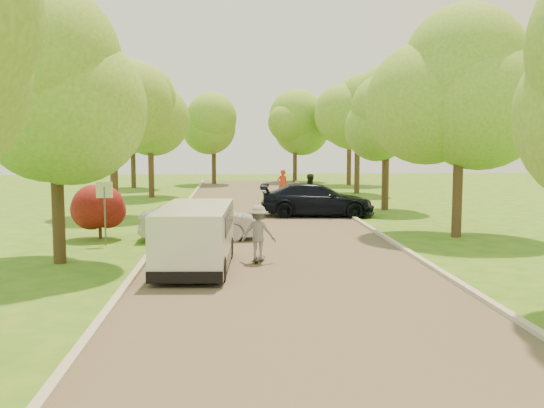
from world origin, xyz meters
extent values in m
plane|color=#2D6818|center=(0.00, 0.00, 0.00)|extent=(100.00, 100.00, 0.00)
cube|color=#4C4438|center=(0.00, 8.00, 0.01)|extent=(8.00, 60.00, 0.01)
cube|color=#B2AD9E|center=(-4.05, 8.00, 0.06)|extent=(0.18, 60.00, 0.12)
cube|color=#B2AD9E|center=(4.05, 8.00, 0.06)|extent=(0.18, 60.00, 0.12)
cylinder|color=#59595E|center=(-5.80, 4.00, 1.00)|extent=(0.06, 0.06, 2.00)
cube|color=white|center=(-5.80, 4.00, 1.90)|extent=(0.55, 0.04, 0.55)
cylinder|color=#382619|center=(-6.30, 5.50, 0.35)|extent=(0.12, 0.12, 0.70)
sphere|color=#590F0F|center=(-6.30, 5.50, 1.10)|extent=(1.70, 1.70, 1.70)
cylinder|color=#382619|center=(-6.50, 1.00, 1.80)|extent=(0.36, 0.36, 3.60)
sphere|color=#588D26|center=(-6.50, 1.00, 4.98)|extent=(4.60, 4.60, 4.60)
sphere|color=#588D26|center=(-5.81, 1.00, 5.67)|extent=(3.45, 3.45, 3.45)
cylinder|color=#382619|center=(-7.00, 12.00, 1.57)|extent=(0.36, 0.36, 3.15)
sphere|color=#588D26|center=(-7.00, 12.00, 4.41)|extent=(4.20, 4.20, 4.20)
sphere|color=#588D26|center=(-6.37, 12.00, 5.04)|extent=(3.15, 3.15, 3.15)
cylinder|color=#382619|center=(-6.60, 22.00, 1.91)|extent=(0.36, 0.36, 3.83)
sphere|color=#588D26|center=(-6.60, 22.00, 5.27)|extent=(4.80, 4.80, 4.80)
sphere|color=#588D26|center=(-5.88, 22.00, 5.99)|extent=(3.60, 3.60, 3.60)
cylinder|color=#382619|center=(6.80, 5.00, 1.91)|extent=(0.36, 0.36, 3.83)
sphere|color=#588D26|center=(6.80, 5.00, 5.33)|extent=(5.00, 5.00, 5.00)
sphere|color=#588D26|center=(7.55, 5.00, 6.08)|extent=(3.75, 3.75, 3.75)
cylinder|color=#382619|center=(6.40, 14.00, 1.69)|extent=(0.36, 0.36, 3.38)
sphere|color=#588D26|center=(6.40, 14.00, 4.70)|extent=(4.40, 4.40, 4.40)
sphere|color=#588D26|center=(7.06, 14.00, 5.36)|extent=(3.30, 3.30, 3.30)
cylinder|color=#382619|center=(7.00, 24.00, 2.02)|extent=(0.36, 0.36, 4.05)
sphere|color=#588D26|center=(7.00, 24.00, 5.61)|extent=(5.20, 5.20, 5.20)
sphere|color=#588D26|center=(7.78, 24.00, 6.39)|extent=(3.90, 3.90, 3.90)
cylinder|color=#382619|center=(-9.00, 30.00, 1.80)|extent=(0.36, 0.36, 3.60)
sphere|color=#588D26|center=(-9.00, 30.00, 5.10)|extent=(5.00, 5.00, 5.00)
sphere|color=#588D26|center=(-8.25, 30.00, 5.85)|extent=(3.75, 3.75, 3.75)
cylinder|color=#382619|center=(8.00, 32.00, 1.91)|extent=(0.36, 0.36, 3.83)
sphere|color=#588D26|center=(8.00, 32.00, 5.33)|extent=(5.00, 5.00, 5.00)
sphere|color=#588D26|center=(8.75, 32.00, 6.08)|extent=(3.75, 3.75, 3.75)
cylinder|color=#382619|center=(-3.00, 34.00, 1.69)|extent=(0.36, 0.36, 3.38)
sphere|color=#588D26|center=(-3.00, 34.00, 4.81)|extent=(4.80, 4.80, 4.80)
sphere|color=#588D26|center=(-2.28, 34.00, 5.53)|extent=(3.60, 3.60, 3.60)
cylinder|color=#382619|center=(4.00, 36.00, 1.80)|extent=(0.36, 0.36, 3.60)
sphere|color=#588D26|center=(4.00, 36.00, 5.10)|extent=(5.00, 5.00, 5.00)
sphere|color=#588D26|center=(4.75, 36.00, 5.85)|extent=(3.75, 3.75, 3.75)
cube|color=silver|center=(-2.50, -0.10, 0.96)|extent=(2.09, 4.70, 1.58)
cube|color=black|center=(-2.50, -0.10, 0.29)|extent=(2.11, 4.80, 0.29)
cube|color=black|center=(-2.49, 0.14, 1.34)|extent=(2.04, 3.36, 0.53)
cylinder|color=black|center=(-3.40, -1.59, 0.32)|extent=(0.27, 0.65, 0.63)
cylinder|color=black|center=(-1.77, -1.68, 0.32)|extent=(0.27, 0.65, 0.63)
cylinder|color=black|center=(-3.23, 1.48, 0.32)|extent=(0.27, 0.65, 0.63)
cylinder|color=black|center=(-1.60, 1.38, 0.32)|extent=(0.27, 0.65, 0.63)
imported|color=#A3A3A8|center=(-2.67, 4.94, 0.69)|extent=(4.27, 1.66, 1.39)
imported|color=black|center=(2.52, 11.55, 0.78)|extent=(5.53, 2.67, 1.55)
cube|color=black|center=(-0.72, 0.71, 0.09)|extent=(0.43, 0.84, 0.02)
cylinder|color=#BFCC4C|center=(-0.58, 0.97, 0.04)|extent=(0.04, 0.07, 0.06)
cylinder|color=#BFCC4C|center=(-0.72, 1.01, 0.04)|extent=(0.04, 0.07, 0.06)
cylinder|color=#BFCC4C|center=(-0.73, 0.42, 0.04)|extent=(0.04, 0.07, 0.06)
cylinder|color=#BFCC4C|center=(-0.87, 0.46, 0.04)|extent=(0.04, 0.07, 0.06)
imported|color=gray|center=(-0.72, 0.71, 0.89)|extent=(1.14, 0.84, 1.57)
imported|color=red|center=(1.56, 19.80, 0.92)|extent=(0.78, 0.63, 1.85)
imported|color=#282E1C|center=(2.35, 13.18, 0.97)|extent=(1.13, 1.01, 1.93)
camera|label=1|loc=(-1.48, -16.71, 3.51)|focal=40.00mm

